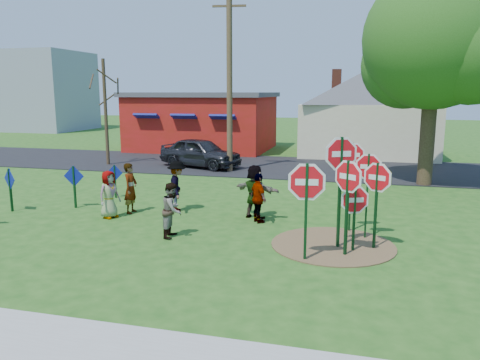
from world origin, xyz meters
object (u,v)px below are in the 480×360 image
(utility_pole, at_px, (229,75))
(stop_sign_d, at_px, (368,174))
(person_b, at_px, (131,188))
(stop_sign_b, at_px, (352,164))
(stop_sign_a, at_px, (306,190))
(leafy_tree, at_px, (438,46))
(suv, at_px, (200,152))
(person_a, at_px, (109,194))
(stop_sign_c, at_px, (348,186))

(utility_pole, bearing_deg, stop_sign_d, -55.65)
(stop_sign_d, bearing_deg, person_b, 174.20)
(stop_sign_b, xyz_separation_m, utility_pole, (-6.05, 8.93, 2.78))
(stop_sign_a, distance_m, leafy_tree, 11.82)
(stop_sign_b, relative_size, suv, 0.60)
(person_a, distance_m, leafy_tree, 14.12)
(stop_sign_a, xyz_separation_m, leafy_tree, (4.02, 10.36, 4.05))
(stop_sign_a, height_order, stop_sign_b, stop_sign_b)
(suv, bearing_deg, stop_sign_a, -132.38)
(stop_sign_a, xyz_separation_m, stop_sign_d, (1.39, 2.09, 0.08))
(utility_pole, bearing_deg, person_b, -96.53)
(person_a, bearing_deg, stop_sign_d, -69.50)
(stop_sign_a, height_order, stop_sign_d, stop_sign_a)
(leafy_tree, bearing_deg, stop_sign_b, -111.67)
(stop_sign_c, bearing_deg, person_a, -157.07)
(stop_sign_c, height_order, person_a, stop_sign_c)
(suv, bearing_deg, utility_pole, -96.98)
(person_a, bearing_deg, stop_sign_c, -81.31)
(stop_sign_c, xyz_separation_m, utility_pole, (-6.00, 11.02, 3.01))
(suv, height_order, leafy_tree, leafy_tree)
(stop_sign_a, distance_m, suv, 14.29)
(suv, bearing_deg, stop_sign_d, -122.73)
(stop_sign_d, xyz_separation_m, suv, (-8.34, 10.37, -0.97))
(stop_sign_c, xyz_separation_m, leafy_tree, (3.11, 9.80, 4.01))
(stop_sign_c, height_order, utility_pole, utility_pole)
(stop_sign_d, distance_m, utility_pole, 11.87)
(stop_sign_b, relative_size, stop_sign_c, 1.08)
(stop_sign_c, height_order, suv, stop_sign_c)
(person_a, bearing_deg, leafy_tree, -30.43)
(stop_sign_b, bearing_deg, suv, 122.36)
(stop_sign_b, xyz_separation_m, stop_sign_d, (0.44, -0.55, -0.18))
(stop_sign_c, distance_m, person_b, 7.46)
(stop_sign_c, bearing_deg, utility_pole, 154.68)
(stop_sign_b, bearing_deg, utility_pole, 117.61)
(person_b, bearing_deg, stop_sign_b, -93.62)
(stop_sign_b, bearing_deg, stop_sign_c, -97.63)
(stop_sign_a, xyz_separation_m, stop_sign_c, (0.92, 0.55, 0.03))
(person_b, distance_m, suv, 9.48)
(suv, bearing_deg, stop_sign_c, -128.09)
(stop_sign_c, bearing_deg, stop_sign_b, 124.95)
(person_b, relative_size, utility_pole, 0.18)
(stop_sign_a, relative_size, leafy_tree, 0.28)
(stop_sign_b, xyz_separation_m, leafy_tree, (3.07, 7.72, 3.79))
(stop_sign_a, bearing_deg, suv, 110.67)
(person_b, bearing_deg, stop_sign_d, -97.65)
(stop_sign_c, bearing_deg, stop_sign_d, 108.75)
(person_b, bearing_deg, stop_sign_c, -109.97)
(person_a, bearing_deg, stop_sign_b, -65.29)
(suv, bearing_deg, person_a, -158.63)
(person_a, relative_size, person_b, 0.92)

